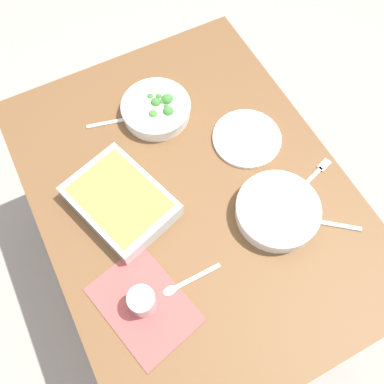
# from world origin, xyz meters

# --- Properties ---
(ground_plane) EXTENTS (6.00, 6.00, 0.00)m
(ground_plane) POSITION_xyz_m (0.00, 0.00, 0.00)
(ground_plane) COLOR #9E9389
(dining_table) EXTENTS (1.20, 0.90, 0.74)m
(dining_table) POSITION_xyz_m (0.00, 0.00, 0.65)
(dining_table) COLOR brown
(dining_table) RESTS_ON ground_plane
(placemat) EXTENTS (0.32, 0.26, 0.00)m
(placemat) POSITION_xyz_m (-0.24, 0.27, 0.74)
(placemat) COLOR #B24C47
(placemat) RESTS_ON dining_table
(stew_bowl) EXTENTS (0.25, 0.25, 0.06)m
(stew_bowl) POSITION_xyz_m (-0.18, -0.18, 0.77)
(stew_bowl) COLOR white
(stew_bowl) RESTS_ON dining_table
(broccoli_bowl) EXTENTS (0.23, 0.23, 0.07)m
(broccoli_bowl) POSITION_xyz_m (0.31, -0.03, 0.77)
(broccoli_bowl) COLOR white
(broccoli_bowl) RESTS_ON dining_table
(baking_dish) EXTENTS (0.35, 0.30, 0.06)m
(baking_dish) POSITION_xyz_m (0.06, 0.21, 0.77)
(baking_dish) COLOR silver
(baking_dish) RESTS_ON dining_table
(drink_cup) EXTENTS (0.07, 0.07, 0.08)m
(drink_cup) POSITION_xyz_m (-0.24, 0.27, 0.78)
(drink_cup) COLOR #B2BCC6
(drink_cup) RESTS_ON dining_table
(side_plate) EXTENTS (0.22, 0.22, 0.01)m
(side_plate) POSITION_xyz_m (0.09, -0.24, 0.75)
(side_plate) COLOR white
(side_plate) RESTS_ON dining_table
(spoon_by_stew) EXTENTS (0.12, 0.15, 0.01)m
(spoon_by_stew) POSITION_xyz_m (-0.26, -0.29, 0.74)
(spoon_by_stew) COLOR silver
(spoon_by_stew) RESTS_ON dining_table
(spoon_by_broccoli) EXTENTS (0.06, 0.17, 0.01)m
(spoon_by_broccoli) POSITION_xyz_m (0.34, 0.09, 0.74)
(spoon_by_broccoli) COLOR silver
(spoon_by_broccoli) RESTS_ON dining_table
(spoon_spare) EXTENTS (0.03, 0.18, 0.01)m
(spoon_spare) POSITION_xyz_m (-0.24, 0.15, 0.74)
(spoon_spare) COLOR silver
(spoon_spare) RESTS_ON dining_table
(fork_on_table) EXTENTS (0.07, 0.17, 0.01)m
(fork_on_table) POSITION_xyz_m (-0.12, -0.36, 0.74)
(fork_on_table) COLOR silver
(fork_on_table) RESTS_ON dining_table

